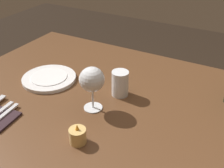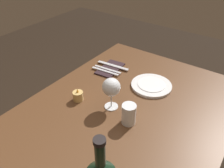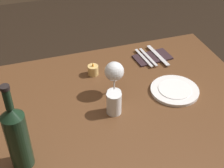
% 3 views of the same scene
% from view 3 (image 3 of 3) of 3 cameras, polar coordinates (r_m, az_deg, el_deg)
% --- Properties ---
extents(dining_table, '(1.30, 0.90, 0.74)m').
position_cam_3_polar(dining_table, '(1.47, -0.06, -6.11)').
color(dining_table, '#56351E').
rests_on(dining_table, ground).
extents(wine_glass_left, '(0.09, 0.09, 0.16)m').
position_cam_3_polar(wine_glass_left, '(1.40, 0.40, 2.12)').
color(wine_glass_left, white).
rests_on(wine_glass_left, dining_table).
extents(wine_bottle, '(0.08, 0.08, 0.35)m').
position_cam_3_polar(wine_bottle, '(1.13, -16.36, -8.80)').
color(wine_bottle, black).
rests_on(wine_bottle, dining_table).
extents(water_tumbler, '(0.06, 0.06, 0.10)m').
position_cam_3_polar(water_tumbler, '(1.34, 0.35, -3.58)').
color(water_tumbler, white).
rests_on(water_tumbler, dining_table).
extents(votive_candle, '(0.05, 0.05, 0.07)m').
position_cam_3_polar(votive_candle, '(1.57, -3.35, 2.42)').
color(votive_candle, '#DBB266').
rests_on(votive_candle, dining_table).
extents(dinner_plate, '(0.22, 0.22, 0.02)m').
position_cam_3_polar(dinner_plate, '(1.50, 10.97, -1.08)').
color(dinner_plate, white).
rests_on(dinner_plate, dining_table).
extents(folded_napkin, '(0.20, 0.13, 0.01)m').
position_cam_3_polar(folded_napkin, '(1.72, 7.14, 4.69)').
color(folded_napkin, '#2D1E23').
rests_on(folded_napkin, dining_table).
extents(fork_inner, '(0.03, 0.18, 0.00)m').
position_cam_3_polar(fork_inner, '(1.70, 6.38, 4.74)').
color(fork_inner, silver).
rests_on(fork_inner, folded_napkin).
extents(fork_outer, '(0.03, 0.18, 0.00)m').
position_cam_3_polar(fork_outer, '(1.69, 5.61, 4.61)').
color(fork_outer, silver).
rests_on(fork_outer, folded_napkin).
extents(table_knife, '(0.04, 0.21, 0.00)m').
position_cam_3_polar(table_knife, '(1.72, 8.07, 5.03)').
color(table_knife, silver).
rests_on(table_knife, folded_napkin).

